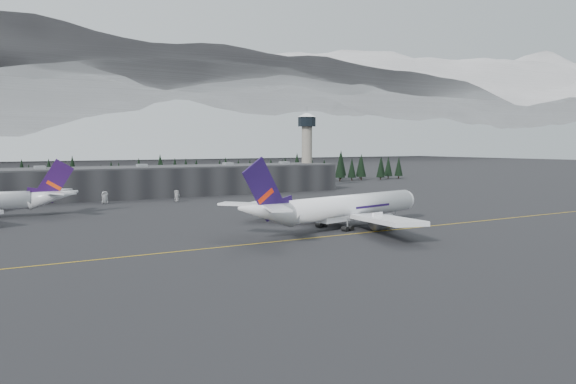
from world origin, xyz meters
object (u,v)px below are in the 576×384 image
gse_vehicle_a (105,202)px  gse_vehicle_b (177,200)px  jet_main (338,208)px  control_tower (307,142)px  terminal (165,181)px

gse_vehicle_a → gse_vehicle_b: gse_vehicle_b is taller
jet_main → gse_vehicle_b: 88.71m
control_tower → jet_main: control_tower is taller
control_tower → jet_main: size_ratio=0.59×
terminal → gse_vehicle_b: bearing=-99.8°
control_tower → gse_vehicle_b: (-80.25, -33.28, -22.63)m
terminal → gse_vehicle_a: terminal is taller
gse_vehicle_a → gse_vehicle_b: bearing=-13.9°
control_tower → gse_vehicle_a: control_tower is taller
jet_main → gse_vehicle_a: bearing=100.0°
terminal → jet_main: bearing=-86.4°
terminal → gse_vehicle_b: 31.22m
jet_main → gse_vehicle_a: jet_main is taller
control_tower → jet_main: bearing=-119.2°
control_tower → terminal: bearing=-177.7°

